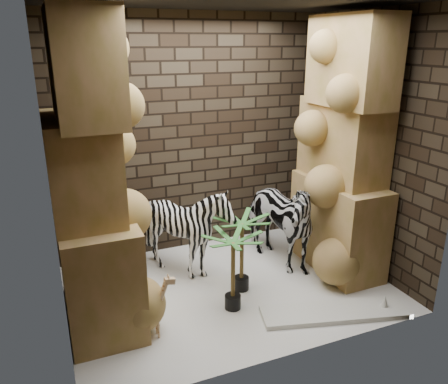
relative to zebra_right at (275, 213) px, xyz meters
name	(u,v)px	position (x,y,z in m)	size (l,w,h in m)	color
floor	(230,288)	(-0.74, -0.33, -0.69)	(3.50, 3.50, 0.00)	silver
ceiling	(231,1)	(-0.74, -0.33, 2.31)	(3.50, 3.50, 0.00)	black
wall_back	(191,137)	(-0.74, 0.92, 0.81)	(3.50, 3.50, 0.00)	black
wall_front	(293,197)	(-0.74, -1.58, 0.81)	(3.50, 3.50, 0.00)	black
wall_left	(48,179)	(-2.49, -0.33, 0.81)	(3.00, 3.00, 0.00)	black
wall_right	(367,145)	(1.01, -0.33, 0.81)	(3.00, 3.00, 0.00)	black
rock_pillar_left	(89,175)	(-2.14, -0.33, 0.81)	(0.68, 1.30, 3.00)	tan
rock_pillar_right	(344,148)	(0.68, -0.33, 0.81)	(0.58, 1.25, 3.00)	tan
zebra_right	(275,213)	(0.00, 0.00, 0.00)	(0.62, 1.16, 1.37)	white
zebra_left	(188,234)	(-1.06, 0.16, -0.17)	(0.92, 1.14, 1.04)	white
giraffe_toy	(148,309)	(-1.79, -0.86, -0.37)	(0.33, 0.11, 0.64)	#E2BA8A
palm_front	(242,253)	(-0.63, -0.40, -0.24)	(0.36, 0.36, 0.89)	#205527
palm_back	(233,272)	(-0.87, -0.71, -0.26)	(0.36, 0.36, 0.85)	#205527
surfboard	(335,312)	(0.06, -1.21, -0.66)	(1.51, 0.37, 0.05)	silver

